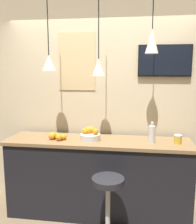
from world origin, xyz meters
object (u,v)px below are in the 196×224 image
Objects in this scene: fruit_bowl at (90,135)px; spread_jar at (178,139)px; mounted_tv at (165,61)px; juice_bottle at (152,134)px; bar_stool at (108,202)px.

spread_jar is (1.04, -0.01, -0.01)m from fruit_bowl.
spread_jar is at bearing -0.49° from fruit_bowl.
fruit_bowl is 0.37× the size of mounted_tv.
bar_stool is at bearing -131.61° from juice_bottle.
bar_stool is 3.04× the size of fruit_bowl.
juice_bottle is 0.38× the size of mounted_tv.
bar_stool is at bearing -145.65° from spread_jar.
juice_bottle is at bearing 48.39° from bar_stool.
juice_bottle is 2.40× the size of spread_jar.
fruit_bowl is at bearing 179.31° from juice_bottle.
juice_bottle reaches higher than bar_stool.
mounted_tv is (0.90, 0.35, 0.91)m from fruit_bowl.
fruit_bowl is at bearing 179.51° from spread_jar.
mounted_tv is (0.62, 0.89, 1.48)m from bar_stool.
fruit_bowl is 2.33× the size of spread_jar.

